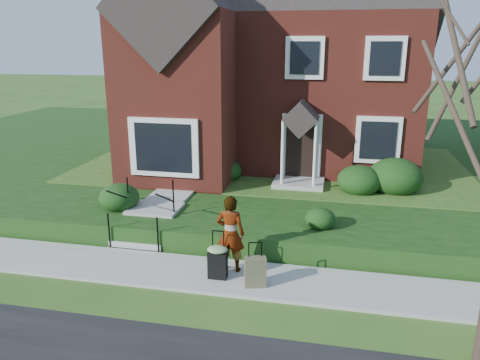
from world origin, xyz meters
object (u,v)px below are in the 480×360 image
(woman, at_px, (230,234))
(suitcase_black, at_px, (218,260))
(front_steps, at_px, (149,220))
(suitcase_olive, at_px, (255,272))

(woman, distance_m, suitcase_black, 0.66)
(front_steps, bearing_deg, suitcase_black, -39.48)
(front_steps, height_order, suitcase_olive, front_steps)
(front_steps, distance_m, suitcase_black, 3.15)
(front_steps, bearing_deg, woman, -30.94)
(suitcase_black, bearing_deg, front_steps, 140.25)
(woman, xyz_separation_m, suitcase_black, (-0.19, -0.43, -0.46))
(front_steps, bearing_deg, suitcase_olive, -33.44)
(suitcase_olive, bearing_deg, front_steps, 131.00)
(suitcase_black, xyz_separation_m, suitcase_olive, (0.87, -0.18, -0.10))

